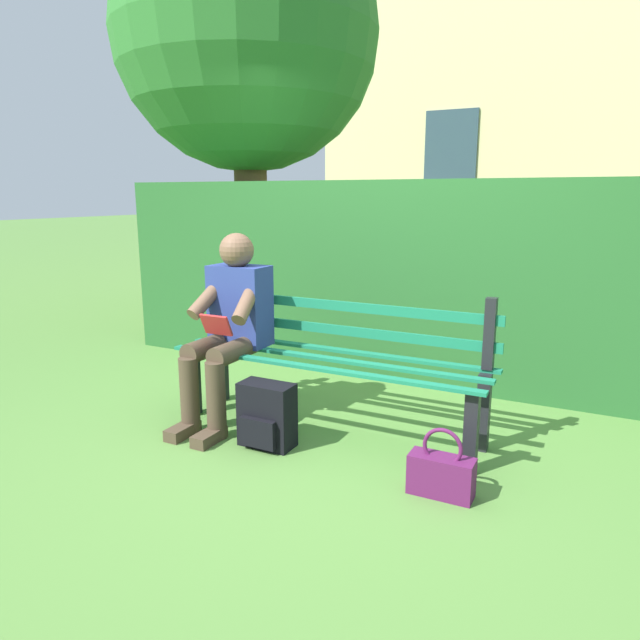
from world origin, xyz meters
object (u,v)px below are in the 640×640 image
object	(u,v)px
tree	(241,46)
handbag	(441,473)
park_bench	(332,359)
person_seated	(229,323)
backpack	(267,416)

from	to	relation	value
tree	handbag	xyz separation A→B (m)	(-2.98, 2.77, -2.82)
park_bench	handbag	size ratio (longest dim) A/B	5.70
park_bench	tree	world-z (taller)	tree
person_seated	tree	distance (m)	3.65
park_bench	backpack	xyz separation A→B (m)	(0.22, 0.42, -0.26)
backpack	person_seated	bearing A→B (deg)	-30.67
tree	person_seated	bearing A→B (deg)	121.68
park_bench	tree	distance (m)	3.98
handbag	person_seated	bearing A→B (deg)	-13.31
backpack	park_bench	bearing A→B (deg)	-117.30
person_seated	tree	xyz separation A→B (m)	(1.49, -2.42, 2.29)
tree	backpack	xyz separation A→B (m)	(-1.92, 2.67, -2.75)
person_seated	tree	world-z (taller)	tree
backpack	handbag	bearing A→B (deg)	174.70
park_bench	backpack	size ratio (longest dim) A/B	5.24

